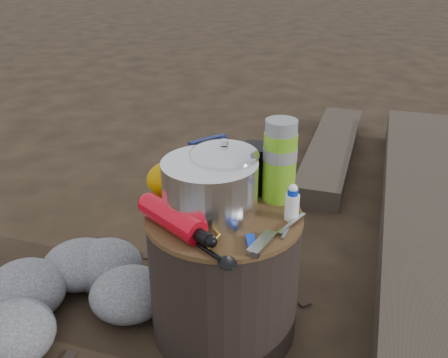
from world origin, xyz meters
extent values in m
plane|color=black|center=(0.00, 0.00, 0.00)|extent=(60.00, 60.00, 0.00)
cylinder|color=black|center=(0.00, 0.00, 0.19)|extent=(0.41, 0.41, 0.38)
cube|color=#372E26|center=(0.86, 0.35, 0.08)|extent=(1.25, 1.91, 0.17)
cube|color=#372E26|center=(0.78, 1.10, 0.05)|extent=(0.73, 1.08, 0.09)
cylinder|color=silver|center=(-0.04, 0.01, 0.45)|extent=(0.24, 0.24, 0.15)
cylinder|color=silver|center=(0.01, 0.05, 0.47)|extent=(0.18, 0.18, 0.18)
cylinder|color=#6DB21E|center=(0.16, 0.06, 0.49)|extent=(0.09, 0.09, 0.22)
cylinder|color=black|center=(0.11, 0.12, 0.44)|extent=(0.09, 0.09, 0.13)
ellipsoid|color=#BE7F00|center=(-0.11, 0.13, 0.43)|extent=(0.15, 0.12, 0.10)
cube|color=#121B4D|center=(-0.01, 0.17, 0.45)|extent=(0.11, 0.07, 0.14)
cube|color=#0D30BE|center=(0.03, -0.16, 0.39)|extent=(0.03, 0.08, 0.01)
cube|color=#A2A2A6|center=(0.06, -0.16, 0.38)|extent=(0.09, 0.10, 0.01)
cylinder|color=white|center=(0.17, -0.06, 0.42)|extent=(0.04, 0.04, 0.09)
camera|label=1|loc=(-0.23, -1.13, 1.04)|focal=40.81mm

